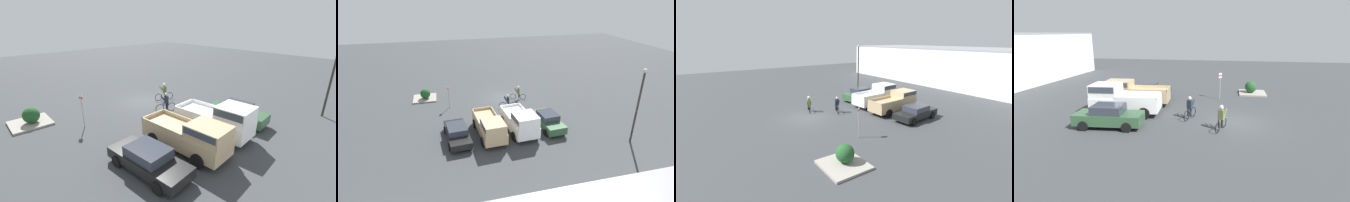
{
  "view_description": "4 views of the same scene",
  "coord_description": "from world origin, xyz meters",
  "views": [
    {
      "loc": [
        11.79,
        15.92,
        7.28
      ],
      "look_at": [
        0.55,
        3.83,
        1.2
      ],
      "focal_mm": 24.0,
      "sensor_mm": 36.0,
      "label": 1
    },
    {
      "loc": [
        6.79,
        28.33,
        12.16
      ],
      "look_at": [
        0.55,
        3.83,
        1.2
      ],
      "focal_mm": 28.0,
      "sensor_mm": 36.0,
      "label": 2
    },
    {
      "loc": [
        18.98,
        -8.42,
        7.32
      ],
      "look_at": [
        0.55,
        3.83,
        1.2
      ],
      "focal_mm": 24.0,
      "sensor_mm": 36.0,
      "label": 3
    },
    {
      "loc": [
        -17.52,
        0.63,
        6.07
      ],
      "look_at": [
        0.55,
        3.83,
        1.2
      ],
      "focal_mm": 28.0,
      "sensor_mm": 36.0,
      "label": 4
    }
  ],
  "objects": [
    {
      "name": "cyclist_0",
      "position": [
        0.19,
        3.2,
        0.81
      ],
      "size": [
        1.7,
        0.68,
        1.68
      ],
      "color": "black",
      "rests_on": "ground_plane"
    },
    {
      "name": "fire_lane_sign",
      "position": [
        6.34,
        1.31,
        1.52
      ],
      "size": [
        0.16,
        0.28,
        2.52
      ],
      "color": "#9E9EA3",
      "rests_on": "ground_plane"
    },
    {
      "name": "shrub",
      "position": [
        8.94,
        -1.67,
        0.72
      ],
      "size": [
        1.15,
        1.15,
        1.15
      ],
      "color": "#1E4C23",
      "rests_on": "curb_island"
    },
    {
      "name": "sedan_1",
      "position": [
        6.03,
        8.28,
        0.68
      ],
      "size": [
        2.27,
        4.74,
        1.35
      ],
      "color": "black",
      "rests_on": "ground_plane"
    },
    {
      "name": "cyclist_1",
      "position": [
        -1.67,
        0.93,
        0.85
      ],
      "size": [
        1.75,
        0.7,
        1.68
      ],
      "color": "black",
      "rests_on": "ground_plane"
    },
    {
      "name": "sedan_0",
      "position": [
        -2.37,
        8.15,
        0.75
      ],
      "size": [
        2.16,
        4.49,
        1.51
      ],
      "color": "#2D5133",
      "rests_on": "ground_plane"
    },
    {
      "name": "curb_island",
      "position": [
        9.06,
        -1.86,
        0.07
      ],
      "size": [
        2.63,
        2.59,
        0.15
      ],
      "primitive_type": "cube",
      "color": "gray",
      "rests_on": "ground_plane"
    },
    {
      "name": "ground_plane",
      "position": [
        0.0,
        0.0,
        0.0
      ],
      "size": [
        80.0,
        80.0,
        0.0
      ],
      "primitive_type": "plane",
      "color": "#383A3D"
    },
    {
      "name": "pickup_truck_1",
      "position": [
        3.2,
        8.58,
        1.08
      ],
      "size": [
        2.41,
        5.46,
        2.07
      ],
      "color": "tan",
      "rests_on": "ground_plane"
    },
    {
      "name": "pickup_truck_0",
      "position": [
        0.39,
        8.54,
        1.19
      ],
      "size": [
        2.58,
        5.19,
        2.31
      ],
      "color": "white",
      "rests_on": "ground_plane"
    }
  ]
}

